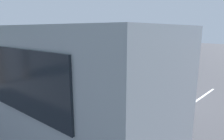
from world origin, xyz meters
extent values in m
plane|color=#424247|center=(0.00, 0.00, 0.00)|extent=(80.00, 80.00, 0.00)
cube|color=#8C939E|center=(0.93, 5.36, 1.85)|extent=(9.50, 3.23, 2.80)
cube|color=black|center=(1.03, 4.10, 2.41)|extent=(7.81, 0.66, 1.01)
cube|color=#198C3F|center=(1.03, 4.10, 1.29)|extent=(8.19, 0.68, 0.28)
cube|color=black|center=(0.93, 5.36, 0.23)|extent=(8.74, 2.97, 0.45)
torus|color=black|center=(4.27, 4.50, 0.50)|extent=(1.02, 0.40, 1.00)
torus|color=black|center=(-2.24, 3.98, 0.50)|extent=(1.02, 0.40, 1.00)
cylinder|color=black|center=(-1.28, 2.54, 0.48)|extent=(0.15, 0.15, 0.79)
cube|color=black|center=(-1.27, 2.51, 0.05)|extent=(0.17, 0.28, 0.10)
cylinder|color=black|center=(-1.44, 2.50, 0.48)|extent=(0.15, 0.15, 0.79)
cube|color=black|center=(-1.42, 2.46, 0.05)|extent=(0.17, 0.28, 0.10)
cube|color=black|center=(-1.36, 2.52, 1.20)|extent=(0.44, 0.38, 0.66)
cylinder|color=black|center=(-1.13, 2.59, 1.22)|extent=(0.11, 0.11, 0.62)
sphere|color=tan|center=(-1.13, 2.59, 0.91)|extent=(0.11, 0.11, 0.09)
cylinder|color=black|center=(-1.59, 2.45, 1.22)|extent=(0.11, 0.11, 0.62)
sphere|color=tan|center=(-1.59, 2.45, 0.91)|extent=(0.11, 0.11, 0.09)
sphere|color=tan|center=(-1.36, 2.52, 1.67)|extent=(0.29, 0.29, 0.24)
cylinder|color=black|center=(0.09, 2.72, 0.45)|extent=(0.14, 0.14, 0.74)
cube|color=black|center=(0.08, 2.68, 0.05)|extent=(0.16, 0.28, 0.10)
cylinder|color=black|center=(-0.06, 2.76, 0.45)|extent=(0.14, 0.14, 0.74)
cube|color=black|center=(-0.07, 2.72, 0.05)|extent=(0.16, 0.28, 0.10)
cube|color=black|center=(0.01, 2.74, 1.13)|extent=(0.44, 0.36, 0.61)
cylinder|color=black|center=(0.25, 2.68, 1.14)|extent=(0.11, 0.11, 0.58)
sphere|color=tan|center=(0.25, 2.68, 0.85)|extent=(0.11, 0.11, 0.09)
cylinder|color=black|center=(-0.22, 2.79, 1.14)|extent=(0.11, 0.11, 0.58)
sphere|color=tan|center=(-0.22, 2.79, 0.85)|extent=(0.11, 0.11, 0.09)
sphere|color=tan|center=(0.01, 2.74, 1.56)|extent=(0.27, 0.27, 0.22)
cylinder|color=#473823|center=(1.29, 2.56, 0.47)|extent=(0.12, 0.12, 0.76)
cube|color=black|center=(1.29, 2.52, 0.05)|extent=(0.11, 0.26, 0.10)
cylinder|color=#473823|center=(1.13, 2.57, 0.47)|extent=(0.12, 0.12, 0.76)
cube|color=black|center=(1.13, 2.53, 0.05)|extent=(0.11, 0.26, 0.10)
cube|color=maroon|center=(1.21, 2.56, 1.17)|extent=(0.39, 0.29, 0.64)
cylinder|color=maroon|center=(1.45, 2.56, 1.18)|extent=(0.09, 0.09, 0.60)
sphere|color=tan|center=(1.45, 2.56, 0.88)|extent=(0.09, 0.09, 0.09)
cylinder|color=maroon|center=(0.97, 2.57, 1.18)|extent=(0.09, 0.09, 0.60)
sphere|color=tan|center=(0.97, 2.57, 0.88)|extent=(0.09, 0.09, 0.09)
sphere|color=tan|center=(1.21, 2.56, 1.62)|extent=(0.24, 0.24, 0.23)
cylinder|color=#473823|center=(2.69, 2.67, 0.45)|extent=(0.15, 0.15, 0.74)
cube|color=black|center=(2.70, 2.64, 0.05)|extent=(0.16, 0.28, 0.10)
cylinder|color=#473823|center=(2.53, 2.63, 0.45)|extent=(0.15, 0.15, 0.74)
cube|color=black|center=(2.54, 2.60, 0.05)|extent=(0.16, 0.28, 0.10)
cube|color=navy|center=(2.61, 2.65, 1.13)|extent=(0.44, 0.37, 0.62)
cylinder|color=navy|center=(2.84, 2.71, 1.15)|extent=(0.11, 0.11, 0.59)
sphere|color=tan|center=(2.84, 2.71, 0.85)|extent=(0.11, 0.11, 0.09)
cylinder|color=navy|center=(2.38, 2.59, 1.15)|extent=(0.11, 0.11, 0.59)
sphere|color=tan|center=(2.38, 2.59, 0.85)|extent=(0.11, 0.11, 0.09)
sphere|color=tan|center=(2.61, 2.65, 1.57)|extent=(0.27, 0.27, 0.22)
cylinder|color=black|center=(3.96, 2.62, 0.48)|extent=(0.14, 0.14, 0.79)
cube|color=black|center=(3.97, 2.59, 0.05)|extent=(0.15, 0.28, 0.10)
cylinder|color=black|center=(3.80, 2.59, 0.48)|extent=(0.14, 0.14, 0.79)
cube|color=black|center=(3.81, 2.55, 0.05)|extent=(0.15, 0.28, 0.10)
cube|color=navy|center=(3.88, 2.61, 1.20)|extent=(0.43, 0.35, 0.65)
cylinder|color=navy|center=(4.11, 2.66, 1.22)|extent=(0.11, 0.11, 0.62)
sphere|color=tan|center=(4.11, 2.66, 0.91)|extent=(0.11, 0.11, 0.09)
cylinder|color=navy|center=(3.64, 2.56, 1.22)|extent=(0.11, 0.11, 0.62)
sphere|color=tan|center=(3.64, 2.56, 0.91)|extent=(0.11, 0.11, 0.09)
sphere|color=tan|center=(3.88, 2.61, 1.66)|extent=(0.28, 0.28, 0.24)
torus|color=black|center=(-0.12, 3.29, 0.30)|extent=(0.61, 0.21, 0.60)
cylinder|color=silver|center=(-0.12, 3.29, 0.30)|extent=(0.13, 0.12, 0.12)
torus|color=black|center=(-1.56, 3.48, 0.30)|extent=(0.61, 0.21, 0.60)
cylinder|color=silver|center=(-1.56, 3.48, 0.30)|extent=(0.13, 0.13, 0.12)
cylinder|color=silver|center=(-0.17, 3.29, 0.65)|extent=(0.32, 0.10, 0.67)
cube|color=black|center=(-0.77, 3.37, 0.63)|extent=(0.87, 0.39, 0.36)
cube|color=black|center=(-1.24, 3.44, 0.68)|extent=(0.54, 0.29, 0.20)
cylinder|color=silver|center=(-1.11, 3.56, 0.42)|extent=(0.46, 0.14, 0.08)
cylinder|color=black|center=(-0.22, 3.30, 0.95)|extent=(0.11, 0.58, 0.04)
torus|color=black|center=(3.24, 3.22, 0.30)|extent=(0.61, 0.18, 0.60)
cylinder|color=silver|center=(3.24, 3.22, 0.30)|extent=(0.13, 0.11, 0.12)
torus|color=black|center=(1.80, 3.10, 0.30)|extent=(0.61, 0.18, 0.60)
cylinder|color=silver|center=(1.80, 3.10, 0.30)|extent=(0.13, 0.13, 0.12)
cylinder|color=silver|center=(3.19, 3.22, 0.65)|extent=(0.32, 0.08, 0.67)
cube|color=black|center=(2.59, 3.17, 0.63)|extent=(0.86, 0.35, 0.36)
cube|color=black|center=(2.12, 3.13, 0.68)|extent=(0.54, 0.26, 0.20)
cylinder|color=silver|center=(2.22, 3.28, 0.42)|extent=(0.46, 0.12, 0.08)
cylinder|color=black|center=(3.14, 3.21, 0.95)|extent=(0.09, 0.58, 0.04)
torus|color=black|center=(3.41, -2.75, 0.30)|extent=(0.61, 0.25, 0.60)
cylinder|color=silver|center=(3.41, -2.75, 0.30)|extent=(0.14, 0.12, 0.12)
torus|color=black|center=(4.50, -2.52, 1.23)|extent=(0.85, 0.30, 0.84)
cylinder|color=silver|center=(4.50, -2.52, 1.23)|extent=(0.14, 0.14, 0.12)
cylinder|color=silver|center=(3.23, -2.79, 0.60)|extent=(0.64, 0.19, 0.38)
cube|color=white|center=(3.70, -2.69, 0.97)|extent=(0.92, 0.46, 0.81)
cube|color=black|center=(4.02, -2.62, 1.32)|extent=(0.56, 0.32, 0.49)
cylinder|color=silver|center=(4.13, -2.74, 1.04)|extent=(0.41, 0.16, 0.35)
cylinder|color=black|center=(3.08, -2.82, 0.86)|extent=(0.16, 0.57, 0.04)
cube|color=black|center=(3.57, -2.71, 1.24)|extent=(0.57, 0.44, 0.55)
sphere|color=red|center=(3.15, -2.80, 1.12)|extent=(0.31, 0.31, 0.26)
cylinder|color=black|center=(3.31, -2.59, 1.05)|extent=(0.46, 0.18, 0.13)
cylinder|color=black|center=(3.86, -2.47, 1.11)|extent=(0.35, 0.17, 0.37)
cylinder|color=black|center=(3.39, -2.94, 1.05)|extent=(0.46, 0.18, 0.13)
cylinder|color=black|center=(3.94, -2.82, 1.11)|extent=(0.35, 0.17, 0.37)
cube|color=white|center=(-2.06, -1.81, 0.00)|extent=(0.14, 3.62, 0.01)
cube|color=white|center=(0.51, -1.81, 0.00)|extent=(0.14, 3.51, 0.01)
cube|color=white|center=(3.09, -1.81, 0.00)|extent=(0.16, 4.91, 0.01)
camera|label=1|loc=(-4.87, 7.58, 3.19)|focal=31.23mm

